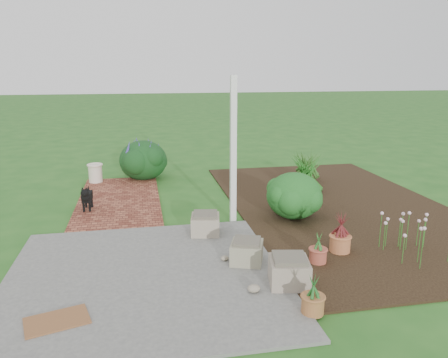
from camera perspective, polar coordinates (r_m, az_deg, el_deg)
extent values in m
plane|color=#225A1C|center=(7.52, -0.92, -5.99)|extent=(80.00, 80.00, 0.00)
cube|color=#5C5B59|center=(5.81, -10.28, -12.43)|extent=(3.50, 3.50, 0.04)
cube|color=maroon|center=(9.09, -13.52, -2.65)|extent=(1.60, 3.50, 0.04)
cube|color=black|center=(8.73, 14.89, -3.48)|extent=(4.00, 7.00, 0.03)
cube|color=white|center=(7.34, 1.22, 3.63)|extent=(0.10, 0.10, 2.50)
cube|color=gray|center=(5.49, 8.50, -11.94)|extent=(0.55, 0.55, 0.31)
cube|color=gray|center=(6.02, 2.99, -9.56)|extent=(0.54, 0.54, 0.28)
cube|color=gray|center=(6.99, -2.45, -5.97)|extent=(0.51, 0.51, 0.30)
cube|color=brown|center=(5.10, -21.00, -16.88)|extent=(0.73, 0.57, 0.02)
cube|color=black|center=(8.50, -17.44, -2.20)|extent=(0.17, 0.36, 0.15)
cylinder|color=black|center=(8.43, -17.85, -3.52)|extent=(0.04, 0.04, 0.17)
cylinder|color=black|center=(8.42, -17.13, -3.50)|extent=(0.04, 0.04, 0.17)
cylinder|color=black|center=(8.67, -17.58, -3.01)|extent=(0.04, 0.04, 0.17)
cylinder|color=black|center=(8.65, -16.88, -3.00)|extent=(0.04, 0.04, 0.17)
sphere|color=black|center=(8.26, -17.74, -1.78)|extent=(0.15, 0.15, 0.15)
cone|color=black|center=(8.64, -17.30, -1.18)|extent=(0.06, 0.11, 0.13)
cylinder|color=beige|center=(10.50, -16.45, 0.73)|extent=(0.40, 0.40, 0.41)
ellipsoid|color=#13441A|center=(7.81, 9.14, -1.99)|extent=(1.28, 1.28, 0.83)
cylinder|color=#B3673C|center=(6.59, 14.91, -8.13)|extent=(0.35, 0.35, 0.24)
cylinder|color=#A64B38|center=(6.18, 12.17, -9.71)|extent=(0.25, 0.25, 0.20)
cylinder|color=#9A5F34|center=(5.00, 11.51, -15.75)|extent=(0.31, 0.31, 0.21)
ellipsoid|color=black|center=(10.65, -10.51, 2.55)|extent=(1.20, 1.20, 0.96)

